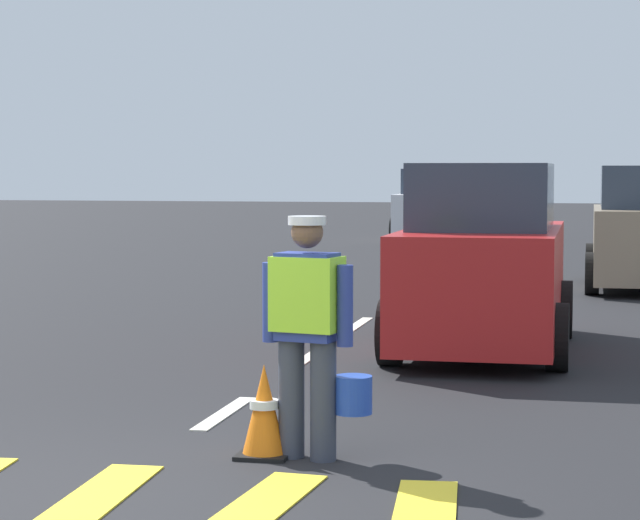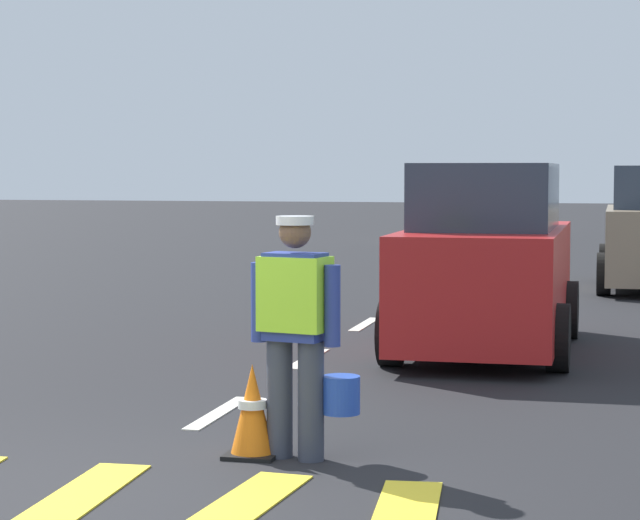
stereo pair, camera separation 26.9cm
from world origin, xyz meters
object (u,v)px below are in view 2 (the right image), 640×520
Objects in this scene: road_worker at (299,324)px; car_oncoming_third at (450,207)px; car_outgoing_ahead at (487,265)px; traffic_cone_near at (252,411)px.

car_oncoming_third reaches higher than road_worker.
car_outgoing_ahead reaches higher than road_worker.
traffic_cone_near is at bearing -177.17° from road_worker.
road_worker is 5.45m from car_outgoing_ahead.
road_worker is 2.58× the size of traffic_cone_near.
car_outgoing_ahead is 0.94× the size of car_oncoming_third.
car_outgoing_ahead reaches higher than traffic_cone_near.
traffic_cone_near is 27.07m from car_oncoming_third.
road_worker is at bearing -97.66° from car_outgoing_ahead.
road_worker is at bearing -84.63° from car_oncoming_third.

